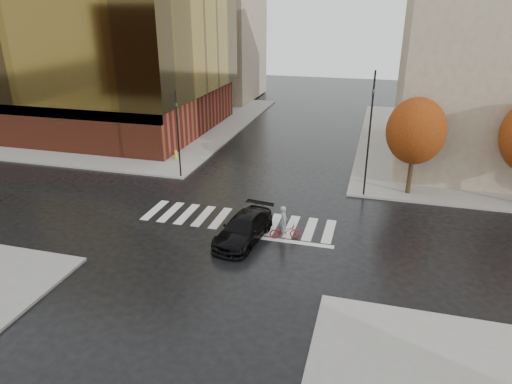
% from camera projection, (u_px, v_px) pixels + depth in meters
% --- Properties ---
extents(ground, '(120.00, 120.00, 0.00)m').
position_uv_depth(ground, '(235.00, 224.00, 27.07)').
color(ground, black).
rests_on(ground, ground).
extents(sidewalk_nw, '(30.00, 30.00, 0.15)m').
position_uv_depth(sidewalk_nw, '(114.00, 120.00, 50.91)').
color(sidewalk_nw, gray).
rests_on(sidewalk_nw, ground).
extents(crosswalk, '(12.00, 3.00, 0.01)m').
position_uv_depth(crosswalk, '(238.00, 220.00, 27.51)').
color(crosswalk, silver).
rests_on(crosswalk, ground).
extents(office_glass, '(27.00, 19.00, 16.00)m').
position_uv_depth(office_glass, '(79.00, 45.00, 45.34)').
color(office_glass, maroon).
rests_on(office_glass, sidewalk_nw).
extents(building_nw_far, '(14.00, 12.00, 20.00)m').
position_uv_depth(building_nw_far, '(204.00, 20.00, 60.09)').
color(building_nw_far, gray).
rests_on(building_nw_far, sidewalk_nw).
extents(tree_ne_a, '(3.80, 3.80, 6.50)m').
position_uv_depth(tree_ne_a, '(416.00, 131.00, 29.50)').
color(tree_ne_a, '#302115').
rests_on(tree_ne_a, sidewalk_ne).
extents(sedan, '(2.66, 5.16, 1.43)m').
position_uv_depth(sedan, '(244.00, 229.00, 24.93)').
color(sedan, black).
rests_on(sedan, ground).
extents(cyclist, '(1.81, 1.09, 1.94)m').
position_uv_depth(cyclist, '(285.00, 228.00, 25.14)').
color(cyclist, maroon).
rests_on(cyclist, ground).
extents(traffic_light_nw, '(0.18, 0.16, 6.35)m').
position_uv_depth(traffic_light_nw, '(178.00, 130.00, 32.82)').
color(traffic_light_nw, black).
rests_on(traffic_light_nw, sidewalk_nw).
extents(traffic_light_ne, '(0.19, 0.22, 8.20)m').
position_uv_depth(traffic_light_ne, '(370.00, 125.00, 29.05)').
color(traffic_light_ne, black).
rests_on(traffic_light_ne, sidewalk_ne).
extents(fire_hydrant, '(0.27, 0.27, 0.75)m').
position_uv_depth(fire_hydrant, '(176.00, 154.00, 37.82)').
color(fire_hydrant, gold).
rests_on(fire_hydrant, sidewalk_nw).
extents(manhole, '(0.72, 0.72, 0.01)m').
position_uv_depth(manhole, '(251.00, 242.00, 25.00)').
color(manhole, '#403517').
rests_on(manhole, ground).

